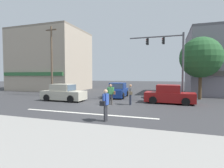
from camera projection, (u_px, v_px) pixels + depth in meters
ground_plane at (105, 105)px, 14.28m from camera, size 120.00×120.00×0.00m
lane_marking_stripe at (85, 113)px, 10.96m from camera, size 9.00×0.24×0.01m
sidewalk_curb at (21, 140)px, 6.22m from camera, size 40.00×5.00×0.16m
building_left_block at (51, 61)px, 29.24m from camera, size 11.01×8.90×9.71m
street_tree at (201, 58)px, 17.24m from camera, size 4.01×4.01×6.17m
utility_pole_near_left at (52, 60)px, 20.30m from camera, size 1.40×0.22×8.05m
traffic_light_mast at (172, 56)px, 15.76m from camera, size 4.89×0.28×6.20m
sedan_crossing_center at (64, 93)px, 16.48m from camera, size 4.12×1.92×1.58m
sedan_parked_curbside at (169, 95)px, 14.95m from camera, size 4.18×2.04×1.58m
sedan_crossing_leftbound at (118, 91)px, 19.12m from camera, size 2.10×4.21×1.58m
pedestrian_foreground_with_bag at (105, 103)px, 9.07m from camera, size 0.31×0.67×1.67m
pedestrian_mid_crossing at (111, 93)px, 14.20m from camera, size 0.69×0.31×1.67m
pedestrian_far_side at (130, 93)px, 14.19m from camera, size 0.40×0.69×1.67m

